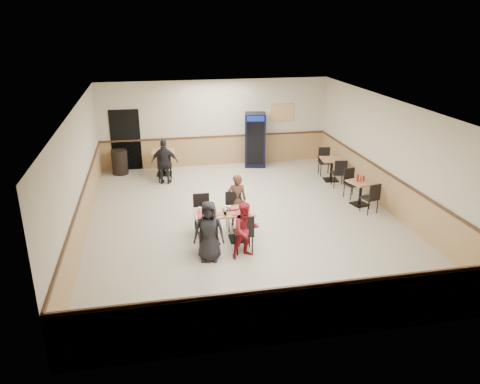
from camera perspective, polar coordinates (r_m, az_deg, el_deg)
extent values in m
plane|color=beige|center=(12.30, 0.53, -3.38)|extent=(10.00, 10.00, 0.00)
plane|color=silver|center=(11.42, 0.58, 10.51)|extent=(10.00, 10.00, 0.00)
plane|color=beige|center=(16.54, -3.02, 8.37)|extent=(8.00, 0.00, 8.00)
plane|color=beige|center=(7.32, 8.65, -8.25)|extent=(8.00, 0.00, 8.00)
plane|color=beige|center=(11.67, -19.06, 1.98)|extent=(0.00, 10.00, 10.00)
plane|color=beige|center=(13.16, 17.92, 4.16)|extent=(0.00, 10.00, 10.00)
cube|color=tan|center=(16.77, -2.95, 5.02)|extent=(7.98, 0.03, 1.00)
cube|color=tan|center=(13.45, 17.40, 0.07)|extent=(0.03, 9.98, 1.00)
cube|color=#472B19|center=(16.62, -2.97, 6.76)|extent=(7.98, 0.04, 0.06)
cube|color=black|center=(16.48, -13.76, 6.15)|extent=(1.00, 0.02, 2.10)
cube|color=orange|center=(16.95, 5.15, 9.65)|extent=(0.85, 0.02, 0.60)
cube|color=black|center=(11.16, -3.72, -5.96)|extent=(0.46, 0.46, 0.04)
cylinder|color=black|center=(11.00, -3.76, -4.28)|extent=(0.09, 0.09, 0.68)
cube|color=tan|center=(10.86, -3.81, -2.59)|extent=(0.72, 0.72, 0.04)
cube|color=black|center=(11.25, -0.14, -5.69)|extent=(0.46, 0.46, 0.04)
cylinder|color=black|center=(11.09, -0.14, -4.01)|extent=(0.09, 0.09, 0.68)
cube|color=tan|center=(10.95, -0.14, -2.34)|extent=(0.72, 0.72, 0.04)
imported|color=black|center=(10.09, -3.81, -4.79)|extent=(0.74, 0.56, 1.36)
imported|color=maroon|center=(10.22, 0.70, -4.67)|extent=(0.72, 0.61, 1.28)
imported|color=brown|center=(11.77, -0.39, -0.97)|extent=(0.53, 0.38, 1.35)
imported|color=black|center=(14.91, -9.16, 3.64)|extent=(0.89, 0.51, 1.43)
cube|color=red|center=(10.73, -4.00, -2.72)|extent=(0.46, 0.34, 0.02)
cube|color=red|center=(10.80, 0.00, -2.50)|extent=(0.46, 0.34, 0.02)
cube|color=red|center=(11.04, -0.51, -1.98)|extent=(0.46, 0.34, 0.02)
cylinder|color=white|center=(10.71, -2.36, -2.76)|extent=(0.23, 0.23, 0.01)
cube|color=#AC7142|center=(10.71, -2.36, -2.70)|extent=(0.30, 0.24, 0.02)
cylinder|color=white|center=(10.86, 0.47, -2.39)|extent=(0.23, 0.23, 0.01)
cube|color=#AC7142|center=(10.86, 0.47, -2.33)|extent=(0.31, 0.27, 0.02)
cylinder|color=white|center=(11.07, -0.54, -1.94)|extent=(0.23, 0.23, 0.01)
cube|color=#AC7142|center=(11.06, -0.54, -1.89)|extent=(0.31, 0.29, 0.02)
cylinder|color=white|center=(10.72, -1.28, -2.73)|extent=(0.23, 0.23, 0.01)
cube|color=#AC7142|center=(10.71, -1.28, -2.67)|extent=(0.27, 0.19, 0.02)
cylinder|color=white|center=(10.89, -3.32, -2.11)|extent=(0.08, 0.08, 0.10)
cylinder|color=white|center=(10.90, -4.93, -2.12)|extent=(0.08, 0.08, 0.10)
cylinder|color=white|center=(10.58, -3.37, -2.82)|extent=(0.08, 0.08, 0.10)
cylinder|color=white|center=(10.59, -4.47, -2.82)|extent=(0.08, 0.08, 0.10)
cylinder|color=#9FA6B1|center=(10.88, -1.34, -2.03)|extent=(0.07, 0.07, 0.12)
cylinder|color=#9FA6B1|center=(10.92, -1.75, -1.96)|extent=(0.07, 0.07, 0.12)
ellipsoid|color=silver|center=(10.85, -1.85, -2.15)|extent=(0.15, 0.15, 0.10)
cube|color=black|center=(13.68, 14.34, -1.43)|extent=(0.51, 0.51, 0.04)
cylinder|color=black|center=(13.56, 14.47, -0.13)|extent=(0.08, 0.08, 0.63)
cube|color=tan|center=(13.45, 14.59, 1.17)|extent=(0.79, 0.79, 0.04)
cube|color=black|center=(15.50, 10.99, 1.47)|extent=(0.49, 0.49, 0.04)
cylinder|color=black|center=(15.39, 11.08, 2.70)|extent=(0.09, 0.09, 0.66)
cube|color=tan|center=(15.29, 11.17, 3.92)|extent=(0.77, 0.77, 0.04)
cylinder|color=red|center=(13.41, 14.16, 1.69)|extent=(0.06, 0.06, 0.20)
cylinder|color=#B85818|center=(13.46, 14.50, 1.65)|extent=(0.06, 0.06, 0.17)
cylinder|color=red|center=(13.50, 14.84, 1.61)|extent=(0.05, 0.05, 0.14)
cube|color=black|center=(16.00, -9.17, 2.21)|extent=(0.54, 0.54, 0.04)
cylinder|color=black|center=(15.88, -9.25, 3.56)|extent=(0.10, 0.10, 0.74)
cube|color=tan|center=(15.78, -9.33, 4.89)|extent=(0.84, 0.84, 0.04)
cube|color=black|center=(16.53, 1.85, 6.38)|extent=(0.84, 0.82, 1.88)
cube|color=black|center=(16.20, 1.88, 5.90)|extent=(0.57, 0.14, 1.48)
cube|color=navy|center=(15.99, 1.92, 8.91)|extent=(0.59, 0.14, 0.18)
cylinder|color=black|center=(16.25, -14.44, 3.55)|extent=(0.53, 0.53, 0.83)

